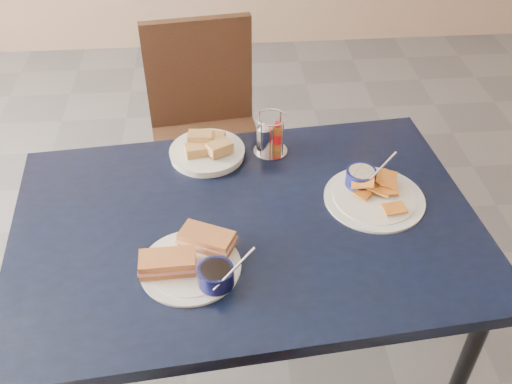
{
  "coord_description": "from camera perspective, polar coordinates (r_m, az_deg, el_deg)",
  "views": [
    {
      "loc": [
        0.16,
        -1.36,
        1.84
      ],
      "look_at": [
        0.26,
        -0.15,
        0.82
      ],
      "focal_mm": 40.0,
      "sensor_mm": 36.0,
      "label": 1
    }
  ],
  "objects": [
    {
      "name": "condiment_caddy",
      "position": [
        1.82,
        1.33,
        5.5
      ],
      "size": [
        0.11,
        0.11,
        0.14
      ],
      "color": "silver",
      "rests_on": "dining_table"
    },
    {
      "name": "chair_far",
      "position": [
        2.41,
        -4.9,
        7.2
      ],
      "size": [
        0.49,
        0.47,
        0.93
      ],
      "color": "#311B10",
      "rests_on": "ground"
    },
    {
      "name": "plantain_plate",
      "position": [
        1.7,
        11.39,
        0.13
      ],
      "size": [
        0.29,
        0.29,
        0.12
      ],
      "color": "white",
      "rests_on": "dining_table"
    },
    {
      "name": "ground",
      "position": [
        2.29,
        -6.92,
        -13.77
      ],
      "size": [
        6.0,
        6.0,
        0.0
      ],
      "primitive_type": "plane",
      "color": "#58585D",
      "rests_on": "ground"
    },
    {
      "name": "dining_table",
      "position": [
        1.64,
        -0.93,
        -4.45
      ],
      "size": [
        1.37,
        0.97,
        0.75
      ],
      "color": "black",
      "rests_on": "ground"
    },
    {
      "name": "sandwich_plate",
      "position": [
        1.47,
        -6.22,
        -6.83
      ],
      "size": [
        0.3,
        0.26,
        0.12
      ],
      "color": "white",
      "rests_on": "dining_table"
    },
    {
      "name": "bread_basket",
      "position": [
        1.83,
        -4.89,
        4.2
      ],
      "size": [
        0.24,
        0.24,
        0.07
      ],
      "color": "white",
      "rests_on": "dining_table"
    }
  ]
}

